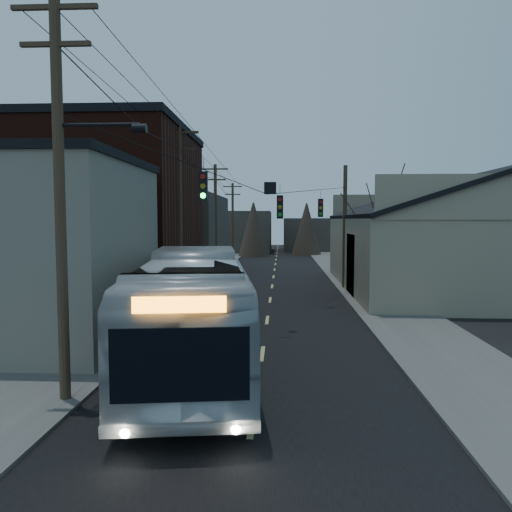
{
  "coord_description": "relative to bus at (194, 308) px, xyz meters",
  "views": [
    {
      "loc": [
        0.68,
        -9.55,
        4.82
      ],
      "look_at": [
        -0.6,
        15.17,
        3.0
      ],
      "focal_mm": 35.0,
      "sensor_mm": 36.0,
      "label": 1
    }
  ],
  "objects": [
    {
      "name": "road_surface",
      "position": [
        2.2,
        23.34,
        -1.88
      ],
      "size": [
        9.0,
        110.0,
        0.02
      ],
      "primitive_type": "cube",
      "color": "black",
      "rests_on": "ground"
    },
    {
      "name": "sidewalk_right",
      "position": [
        8.7,
        23.34,
        -1.83
      ],
      "size": [
        4.0,
        110.0,
        0.12
      ],
      "primitive_type": "cube",
      "color": "#474744",
      "rests_on": "ground"
    },
    {
      "name": "building_far_left",
      "position": [
        -3.8,
        58.34,
        1.11
      ],
      "size": [
        10.0,
        12.0,
        6.0
      ],
      "primitive_type": "cube",
      "color": "#38342D",
      "rests_on": "ground"
    },
    {
      "name": "bus",
      "position": [
        0.0,
        0.0,
        0.0
      ],
      "size": [
        4.95,
        13.89,
        3.79
      ],
      "primitive_type": "imported",
      "rotation": [
        0.0,
        0.0,
        3.27
      ],
      "color": "#A1A7AD",
      "rests_on": "ground"
    },
    {
      "name": "building_clapboard",
      "position": [
        -6.8,
        2.34,
        1.61
      ],
      "size": [
        8.0,
        8.0,
        7.0
      ],
      "primitive_type": "cube",
      "color": "slate",
      "rests_on": "ground"
    },
    {
      "name": "building_brick",
      "position": [
        -7.8,
        13.34,
        3.11
      ],
      "size": [
        10.0,
        12.0,
        10.0
      ],
      "primitive_type": "cube",
      "color": "black",
      "rests_on": "ground"
    },
    {
      "name": "building_far_right",
      "position": [
        9.2,
        63.34,
        0.61
      ],
      "size": [
        12.0,
        14.0,
        5.0
      ],
      "primitive_type": "cube",
      "color": "#38342D",
      "rests_on": "ground"
    },
    {
      "name": "bare_tree",
      "position": [
        8.7,
        13.34,
        1.71
      ],
      "size": [
        0.4,
        0.4,
        7.2
      ],
      "primitive_type": "cone",
      "color": "black",
      "rests_on": "ground"
    },
    {
      "name": "warehouse",
      "position": [
        15.2,
        18.34,
        0.8
      ],
      "size": [
        16.16,
        20.6,
        7.73
      ],
      "color": "gray",
      "rests_on": "ground"
    },
    {
      "name": "building_left_far",
      "position": [
        -7.3,
        29.34,
        1.61
      ],
      "size": [
        9.0,
        14.0,
        7.0
      ],
      "primitive_type": "cube",
      "color": "#38342D",
      "rests_on": "ground"
    },
    {
      "name": "parked_car",
      "position": [
        -2.1,
        26.83,
        -1.1
      ],
      "size": [
        2.11,
        4.95,
        1.59
      ],
      "primitive_type": "imported",
      "rotation": [
        0.0,
        0.0,
        0.09
      ],
      "color": "#A3A5AA",
      "rests_on": "ground"
    },
    {
      "name": "sidewalk_left",
      "position": [
        -4.3,
        23.34,
        -1.83
      ],
      "size": [
        4.0,
        110.0,
        0.12
      ],
      "primitive_type": "cube",
      "color": "#474744",
      "rests_on": "ground"
    },
    {
      "name": "utility_lines",
      "position": [
        -0.91,
        17.49,
        3.06
      ],
      "size": [
        11.24,
        45.28,
        10.5
      ],
      "color": "#382B1E",
      "rests_on": "ground"
    },
    {
      "name": "ground",
      "position": [
        2.2,
        -6.66,
        -1.89
      ],
      "size": [
        160.0,
        160.0,
        0.0
      ],
      "primitive_type": "plane",
      "color": "black",
      "rests_on": "ground"
    }
  ]
}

